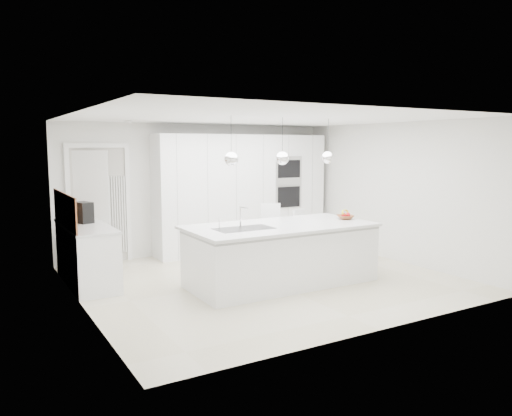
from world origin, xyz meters
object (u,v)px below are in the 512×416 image
island_base (282,256)px  espresso_machine (83,213)px  fruit_bowl (345,217)px  bar_stool_left (275,236)px  bar_stool_right (303,238)px

island_base → espresso_machine: 3.12m
island_base → fruit_bowl: size_ratio=10.32×
fruit_bowl → espresso_machine: espresso_machine is taller
espresso_machine → bar_stool_left: size_ratio=0.30×
espresso_machine → island_base: bearing=-52.7°
fruit_bowl → bar_stool_left: bar_stool_left is taller
fruit_bowl → espresso_machine: bearing=155.1°
island_base → fruit_bowl: (1.22, -0.02, 0.50)m
island_base → bar_stool_right: (0.97, 0.81, 0.06)m
fruit_bowl → bar_stool_right: bar_stool_right is taller
bar_stool_right → bar_stool_left: bearing=147.6°
fruit_bowl → island_base: bearing=179.3°
espresso_machine → bar_stool_right: size_ratio=0.33×
fruit_bowl → espresso_machine: (-3.75, 1.74, 0.13)m
island_base → espresso_machine: (-2.53, 1.72, 0.63)m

